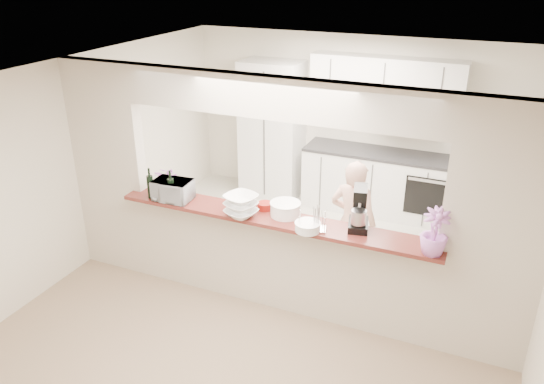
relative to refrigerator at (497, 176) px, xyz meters
The scene contains 19 objects.
floor 3.46m from the refrigerator, 127.72° to the right, with size 6.00×6.00×0.00m, color gray.
tile_overlay 2.48m from the refrigerator, 151.78° to the right, with size 5.00×2.90×0.01m, color #BDB8AA.
partition 3.41m from the refrigerator, 127.72° to the right, with size 5.00×0.15×2.50m.
bar_counter 3.37m from the refrigerator, 127.68° to the right, with size 3.40×0.38×1.09m.
kitchen_cabinets 2.24m from the refrigerator, behind, with size 3.15×0.62×2.25m.
refrigerator is the anchor object (origin of this frame).
flower_left 4.26m from the refrigerator, 142.18° to the right, with size 0.28×0.24×0.31m, color #DE75C5.
wine_bottle_a 4.46m from the refrigerator, 140.94° to the right, with size 0.07×0.07×0.34m.
wine_bottle_b 4.26m from the refrigerator, 138.68° to the right, with size 0.07×0.07×0.36m.
toaster_oven 4.23m from the refrigerator, 139.33° to the right, with size 0.41×0.27×0.22m, color silver.
serving_bowls 3.69m from the refrigerator, 129.81° to the right, with size 0.32×0.32×0.23m, color white.
plate_stack_a 3.28m from the refrigerator, 126.66° to the right, with size 0.31×0.31×0.14m.
plate_stack_b 3.29m from the refrigerator, 119.85° to the right, with size 0.25×0.25×0.09m.
red_bowl 3.39m from the refrigerator, 130.56° to the right, with size 0.15×0.15×0.07m, color maroon.
tan_bowl 3.27m from the refrigerator, 127.89° to the right, with size 0.16×0.16×0.07m, color #C2B389.
utensil_caddy 3.24m from the refrigerator, 119.74° to the right, with size 0.30×0.22×0.25m.
stand_mixer 2.88m from the refrigerator, 114.96° to the right, with size 0.25×0.33×0.44m.
flower_right 2.88m from the refrigerator, 99.68° to the right, with size 0.24×0.24×0.43m, color #B268C2.
person 2.35m from the refrigerator, 127.85° to the right, with size 0.54×0.35×1.48m, color #D8A28C.
Camera 1 is at (1.88, -4.43, 3.51)m, focal length 35.00 mm.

